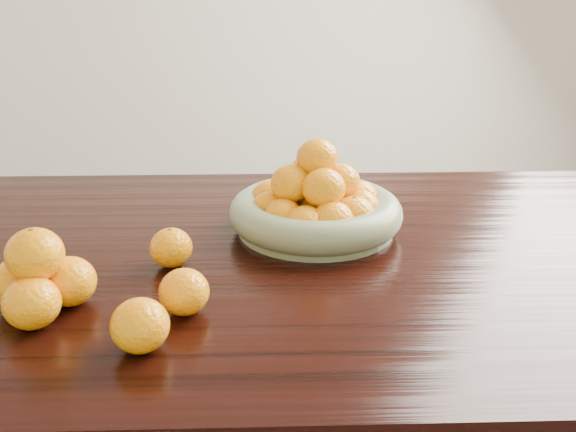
{
  "coord_description": "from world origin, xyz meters",
  "views": [
    {
      "loc": [
        -0.04,
        -1.11,
        1.25
      ],
      "look_at": [
        -0.01,
        -0.02,
        0.83
      ],
      "focal_mm": 40.0,
      "sensor_mm": 36.0,
      "label": 1
    }
  ],
  "objects_px": {
    "dining_table": "(292,293)",
    "fruit_bowl": "(316,206)",
    "loose_orange_0": "(171,248)",
    "orange_pyramid": "(39,280)"
  },
  "relations": [
    {
      "from": "dining_table",
      "to": "loose_orange_0",
      "type": "height_order",
      "value": "loose_orange_0"
    },
    {
      "from": "dining_table",
      "to": "fruit_bowl",
      "type": "relative_size",
      "value": 5.69
    },
    {
      "from": "dining_table",
      "to": "fruit_bowl",
      "type": "height_order",
      "value": "fruit_bowl"
    },
    {
      "from": "orange_pyramid",
      "to": "loose_orange_0",
      "type": "height_order",
      "value": "orange_pyramid"
    },
    {
      "from": "dining_table",
      "to": "orange_pyramid",
      "type": "height_order",
      "value": "orange_pyramid"
    },
    {
      "from": "fruit_bowl",
      "to": "orange_pyramid",
      "type": "bearing_deg",
      "value": -144.51
    },
    {
      "from": "dining_table",
      "to": "loose_orange_0",
      "type": "bearing_deg",
      "value": -165.63
    },
    {
      "from": "fruit_bowl",
      "to": "orange_pyramid",
      "type": "xyz_separation_m",
      "value": [
        -0.45,
        -0.32,
        0.0
      ]
    },
    {
      "from": "fruit_bowl",
      "to": "loose_orange_0",
      "type": "relative_size",
      "value": 4.58
    },
    {
      "from": "loose_orange_0",
      "to": "orange_pyramid",
      "type": "bearing_deg",
      "value": -138.14
    }
  ]
}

